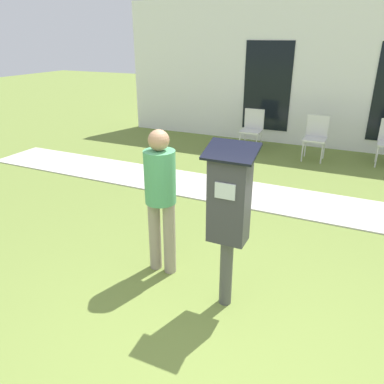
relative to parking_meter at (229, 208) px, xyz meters
The scene contains 7 objects.
ground_plane 1.23m from the parking_meter, 75.92° to the right, with size 40.00×40.00×0.00m, color olive.
sidewalk 2.86m from the parking_meter, 86.38° to the left, with size 12.00×1.10×0.02m.
building_facade 6.19m from the parking_meter, 88.43° to the left, with size 10.00×0.26×3.20m.
parking_meter is the anchor object (origin of this frame).
person_standing 0.86m from the parking_meter, 163.77° to the left, with size 0.32×0.32×1.58m.
outdoor_chair_left 5.40m from the parking_meter, 103.91° to the left, with size 0.44×0.44×0.90m.
outdoor_chair_middle 5.12m from the parking_meter, 89.00° to the left, with size 0.44×0.44×0.90m.
Camera 1 is at (0.78, -2.14, 2.41)m, focal length 35.00 mm.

